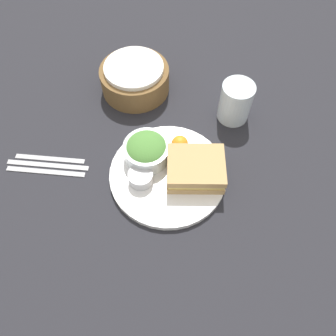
% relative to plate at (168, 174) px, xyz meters
% --- Properties ---
extents(ground_plane, '(4.00, 4.00, 0.00)m').
position_rel_plate_xyz_m(ground_plane, '(0.00, 0.00, -0.01)').
color(ground_plane, '#232328').
extents(plate, '(0.27, 0.27, 0.01)m').
position_rel_plate_xyz_m(plate, '(0.00, 0.00, 0.00)').
color(plate, white).
rests_on(plate, ground_plane).
extents(sandwich, '(0.13, 0.11, 0.05)m').
position_rel_plate_xyz_m(sandwich, '(0.06, -0.00, 0.03)').
color(sandwich, tan).
rests_on(sandwich, plate).
extents(salad_bowl, '(0.11, 0.11, 0.06)m').
position_rel_plate_xyz_m(salad_bowl, '(-0.05, 0.04, 0.03)').
color(salad_bowl, white).
rests_on(salad_bowl, plate).
extents(dressing_cup, '(0.06, 0.06, 0.03)m').
position_rel_plate_xyz_m(dressing_cup, '(-0.06, -0.02, 0.02)').
color(dressing_cup, '#B7B7BC').
rests_on(dressing_cup, plate).
extents(orange_wedge, '(0.04, 0.04, 0.04)m').
position_rel_plate_xyz_m(orange_wedge, '(0.02, 0.07, 0.03)').
color(orange_wedge, orange).
rests_on(orange_wedge, plate).
extents(drink_glass, '(0.08, 0.08, 0.10)m').
position_rel_plate_xyz_m(drink_glass, '(0.16, 0.19, 0.05)').
color(drink_glass, silver).
rests_on(drink_glass, ground_plane).
extents(bread_basket, '(0.18, 0.18, 0.08)m').
position_rel_plate_xyz_m(bread_basket, '(-0.11, 0.27, 0.03)').
color(bread_basket, brown).
rests_on(bread_basket, ground_plane).
extents(fork, '(0.19, 0.02, 0.01)m').
position_rel_plate_xyz_m(fork, '(-0.29, -0.01, -0.00)').
color(fork, '#B2B2B7').
rests_on(fork, ground_plane).
extents(knife, '(0.20, 0.02, 0.01)m').
position_rel_plate_xyz_m(knife, '(-0.29, 0.01, -0.00)').
color(knife, '#B2B2B7').
rests_on(knife, ground_plane).
extents(spoon, '(0.17, 0.02, 0.01)m').
position_rel_plate_xyz_m(spoon, '(-0.29, 0.03, -0.00)').
color(spoon, '#B2B2B7').
rests_on(spoon, ground_plane).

